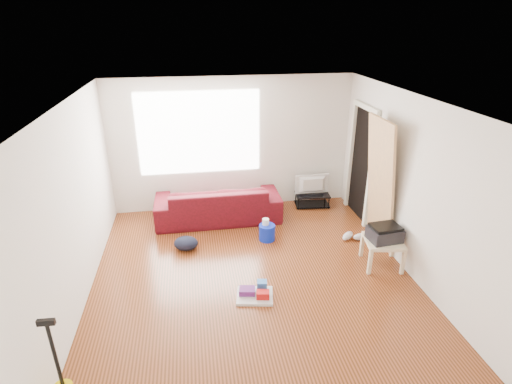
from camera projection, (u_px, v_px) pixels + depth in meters
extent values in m
cube|color=#42230C|center=(254.00, 279.00, 5.69)|extent=(4.50, 5.00, 0.01)
cube|color=white|center=(253.00, 103.00, 4.69)|extent=(4.50, 5.00, 0.01)
cube|color=silver|center=(232.00, 145.00, 7.45)|extent=(4.50, 0.01, 2.50)
cube|color=silver|center=(307.00, 340.00, 2.93)|extent=(4.50, 0.01, 2.50)
cube|color=silver|center=(71.00, 212.00, 4.85)|extent=(0.01, 5.00, 2.50)
cube|color=silver|center=(413.00, 189.00, 5.53)|extent=(0.01, 5.00, 2.50)
cube|color=white|center=(199.00, 133.00, 7.24)|extent=(2.20, 0.01, 1.50)
cube|color=white|center=(370.00, 174.00, 6.75)|extent=(0.06, 0.08, 2.00)
cube|color=white|center=(350.00, 157.00, 7.57)|extent=(0.06, 0.08, 2.00)
cube|color=white|center=(366.00, 107.00, 6.74)|extent=(0.06, 0.98, 0.08)
cube|color=black|center=(362.00, 165.00, 7.16)|extent=(0.01, 0.86, 1.98)
imported|color=black|center=(219.00, 219.00, 7.40)|extent=(2.25, 0.88, 0.66)
cube|color=black|center=(312.00, 204.00, 7.92)|extent=(0.69, 0.44, 0.02)
cube|color=black|center=(312.00, 195.00, 7.83)|extent=(0.69, 0.44, 0.02)
cylinder|color=black|center=(298.00, 204.00, 7.72)|extent=(0.02, 0.02, 0.25)
cylinder|color=black|center=(296.00, 197.00, 8.00)|extent=(0.02, 0.02, 0.25)
cylinder|color=black|center=(329.00, 203.00, 7.75)|extent=(0.02, 0.02, 0.25)
cylinder|color=black|center=(325.00, 196.00, 8.04)|extent=(0.02, 0.02, 0.25)
imported|color=black|center=(313.00, 185.00, 7.75)|extent=(0.66, 0.09, 0.38)
cube|color=beige|center=(384.00, 241.00, 5.87)|extent=(0.61, 0.61, 0.05)
cube|color=beige|center=(370.00, 263.00, 5.74)|extent=(0.05, 0.05, 0.38)
cube|color=beige|center=(362.00, 245.00, 6.18)|extent=(0.05, 0.05, 0.38)
cube|color=beige|center=(403.00, 263.00, 5.74)|extent=(0.05, 0.05, 0.38)
cube|color=beige|center=(393.00, 245.00, 6.17)|extent=(0.05, 0.05, 0.38)
cube|color=black|center=(385.00, 234.00, 5.82)|extent=(0.48, 0.38, 0.19)
cube|color=black|center=(386.00, 227.00, 5.77)|extent=(0.43, 0.34, 0.04)
cylinder|color=#0B23BD|center=(267.00, 239.00, 6.71)|extent=(0.31, 0.31, 0.27)
cylinder|color=silver|center=(266.00, 229.00, 6.67)|extent=(0.11, 0.11, 0.10)
cube|color=silver|center=(255.00, 296.00, 5.32)|extent=(0.54, 0.46, 0.04)
cube|color=#B51010|center=(263.00, 295.00, 5.24)|extent=(0.19, 0.14, 0.10)
cube|color=#581D67|center=(247.00, 291.00, 5.33)|extent=(0.23, 0.19, 0.08)
cube|color=#2A63B4|center=(262.00, 285.00, 5.39)|extent=(0.15, 0.14, 0.13)
ellipsoid|color=black|center=(186.00, 249.00, 6.44)|extent=(0.44, 0.38, 0.21)
ellipsoid|color=silver|center=(348.00, 236.00, 6.71)|extent=(0.30, 0.28, 0.12)
ellipsoid|color=silver|center=(361.00, 237.00, 6.68)|extent=(0.30, 0.15, 0.12)
cylinder|color=black|center=(55.00, 356.00, 3.36)|extent=(0.03, 0.03, 0.67)
cube|color=black|center=(46.00, 322.00, 3.22)|extent=(0.14, 0.04, 0.05)
cube|color=#A57A59|center=(373.00, 241.00, 6.66)|extent=(0.26, 0.83, 2.08)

